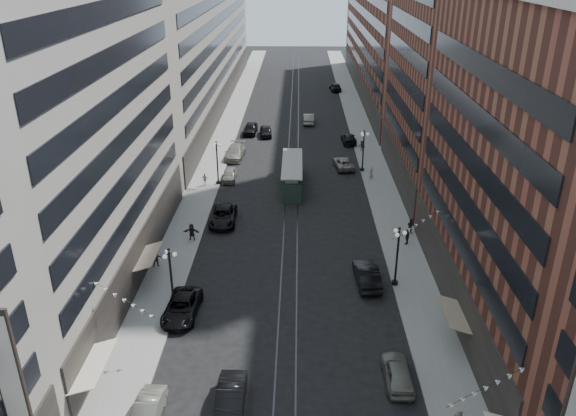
# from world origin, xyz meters

# --- Properties ---
(ground) EXTENTS (220.00, 220.00, 0.00)m
(ground) POSITION_xyz_m (0.00, 60.00, 0.00)
(ground) COLOR black
(ground) RESTS_ON ground
(sidewalk_west) EXTENTS (4.00, 180.00, 0.15)m
(sidewalk_west) POSITION_xyz_m (-11.00, 70.00, 0.07)
(sidewalk_west) COLOR gray
(sidewalk_west) RESTS_ON ground
(sidewalk_east) EXTENTS (4.00, 180.00, 0.15)m
(sidewalk_east) POSITION_xyz_m (11.00, 70.00, 0.07)
(sidewalk_east) COLOR gray
(sidewalk_east) RESTS_ON ground
(rail_west) EXTENTS (0.12, 180.00, 0.02)m
(rail_west) POSITION_xyz_m (-0.70, 70.00, 0.01)
(rail_west) COLOR #2D2D33
(rail_west) RESTS_ON ground
(rail_east) EXTENTS (0.12, 180.00, 0.02)m
(rail_east) POSITION_xyz_m (0.70, 70.00, 0.01)
(rail_east) COLOR #2D2D33
(rail_east) RESTS_ON ground
(building_west_mid) EXTENTS (8.00, 36.00, 28.00)m
(building_west_mid) POSITION_xyz_m (-17.00, 33.00, 14.00)
(building_west_mid) COLOR gray
(building_west_mid) RESTS_ON ground
(building_west_far) EXTENTS (8.00, 90.00, 26.00)m
(building_west_far) POSITION_xyz_m (-17.00, 96.00, 13.00)
(building_west_far) COLOR gray
(building_west_far) RESTS_ON ground
(building_east_mid) EXTENTS (8.00, 30.00, 24.00)m
(building_east_mid) POSITION_xyz_m (17.00, 28.00, 12.00)
(building_east_mid) COLOR brown
(building_east_mid) RESTS_ON ground
(building_east_tower) EXTENTS (8.00, 26.00, 42.00)m
(building_east_tower) POSITION_xyz_m (17.00, 56.00, 21.00)
(building_east_tower) COLOR brown
(building_east_tower) RESTS_ON ground
(building_east_far) EXTENTS (8.00, 72.00, 24.00)m
(building_east_far) POSITION_xyz_m (17.00, 105.00, 12.00)
(building_east_far) COLOR brown
(building_east_far) RESTS_ON ground
(lamppost_sw_far) EXTENTS (1.03, 1.14, 5.52)m
(lamppost_sw_far) POSITION_xyz_m (-9.20, 28.00, 3.10)
(lamppost_sw_far) COLOR black
(lamppost_sw_far) RESTS_ON sidewalk_west
(lamppost_sw_mid) EXTENTS (1.03, 1.14, 5.52)m
(lamppost_sw_mid) POSITION_xyz_m (-9.20, 55.00, 3.10)
(lamppost_sw_mid) COLOR black
(lamppost_sw_mid) RESTS_ON sidewalk_west
(lamppost_se_far) EXTENTS (1.03, 1.14, 5.52)m
(lamppost_se_far) POSITION_xyz_m (9.20, 32.00, 3.10)
(lamppost_se_far) COLOR black
(lamppost_se_far) RESTS_ON sidewalk_east
(lamppost_se_mid) EXTENTS (1.03, 1.14, 5.52)m
(lamppost_se_mid) POSITION_xyz_m (9.20, 60.00, 3.10)
(lamppost_se_mid) COLOR black
(lamppost_se_mid) RESTS_ON sidewalk_east
(streetcar) EXTENTS (2.47, 11.14, 3.08)m
(streetcar) POSITION_xyz_m (0.00, 54.71, 1.42)
(streetcar) COLOR #203227
(streetcar) RESTS_ON ground
(car_1) EXTENTS (1.65, 4.33, 1.41)m
(car_1) POSITION_xyz_m (-8.40, 16.17, 0.71)
(car_1) COLOR slate
(car_1) RESTS_ON ground
(car_2) EXTENTS (2.73, 5.56, 1.52)m
(car_2) POSITION_xyz_m (-8.40, 27.29, 0.76)
(car_2) COLOR black
(car_2) RESTS_ON ground
(car_4) EXTENTS (1.85, 4.53, 1.54)m
(car_4) POSITION_xyz_m (7.52, 19.98, 0.77)
(car_4) COLOR slate
(car_4) RESTS_ON ground
(car_5) EXTENTS (1.77, 4.98, 1.64)m
(car_5) POSITION_xyz_m (-3.38, 17.15, 0.82)
(car_5) COLOR black
(car_5) RESTS_ON ground
(pedestrian_2) EXTENTS (0.95, 0.75, 1.72)m
(pedestrian_2) POSITION_xyz_m (-12.11, 34.61, 1.01)
(pedestrian_2) COLOR black
(pedestrian_2) RESTS_ON sidewalk_west
(car_7) EXTENTS (2.89, 5.93, 1.62)m
(car_7) POSITION_xyz_m (-7.23, 44.21, 0.81)
(car_7) COLOR black
(car_7) RESTS_ON ground
(car_8) EXTENTS (2.78, 6.12, 1.74)m
(car_8) POSITION_xyz_m (-8.17, 65.05, 0.87)
(car_8) COLOR gray
(car_8) RESTS_ON ground
(car_9) EXTENTS (2.30, 5.17, 1.73)m
(car_9) POSITION_xyz_m (-6.96, 76.83, 0.86)
(car_9) COLOR black
(car_9) RESTS_ON ground
(car_10) EXTENTS (2.18, 5.36, 1.73)m
(car_10) POSITION_xyz_m (6.80, 32.30, 0.86)
(car_10) COLOR black
(car_10) RESTS_ON ground
(car_11) EXTENTS (2.99, 5.32, 1.40)m
(car_11) POSITION_xyz_m (6.80, 61.31, 0.70)
(car_11) COLOR gray
(car_11) RESTS_ON ground
(car_12) EXTENTS (2.25, 5.02, 1.43)m
(car_12) POSITION_xyz_m (8.40, 72.29, 0.72)
(car_12) COLOR black
(car_12) RESTS_ON ground
(car_13) EXTENTS (2.21, 4.68, 1.55)m
(car_13) POSITION_xyz_m (-4.43, 75.63, 0.77)
(car_13) COLOR black
(car_13) RESTS_ON ground
(car_14) EXTENTS (1.77, 5.03, 1.66)m
(car_14) POSITION_xyz_m (2.45, 83.03, 0.83)
(car_14) COLOR gray
(car_14) RESTS_ON ground
(pedestrian_5) EXTENTS (1.64, 0.57, 1.74)m
(pedestrian_5) POSITION_xyz_m (-9.84, 39.95, 1.02)
(pedestrian_5) COLOR black
(pedestrian_5) RESTS_ON sidewalk_west
(pedestrian_6) EXTENTS (0.96, 0.58, 1.54)m
(pedestrian_6) POSITION_xyz_m (-10.77, 54.54, 0.92)
(pedestrian_6) COLOR #BAB29A
(pedestrian_6) RESTS_ON sidewalk_west
(pedestrian_7) EXTENTS (0.81, 0.82, 1.53)m
(pedestrian_7) POSITION_xyz_m (12.29, 41.99, 0.91)
(pedestrian_7) COLOR black
(pedestrian_7) RESTS_ON sidewalk_east
(pedestrian_8) EXTENTS (0.80, 0.78, 1.86)m
(pedestrian_8) POSITION_xyz_m (9.93, 56.54, 1.08)
(pedestrian_8) COLOR #ABA08D
(pedestrian_8) RESTS_ON sidewalk_east
(pedestrian_9) EXTENTS (1.02, 0.48, 1.53)m
(pedestrian_9) POSITION_xyz_m (9.93, 68.10, 0.92)
(pedestrian_9) COLOR black
(pedestrian_9) RESTS_ON sidewalk_east
(car_extra_0) EXTENTS (2.57, 5.28, 1.73)m
(car_extra_0) POSITION_xyz_m (8.40, 107.82, 0.87)
(car_extra_0) COLOR black
(car_extra_0) RESTS_ON ground
(car_extra_1) EXTENTS (1.78, 4.19, 1.41)m
(car_extra_1) POSITION_xyz_m (-7.98, 56.59, 0.71)
(car_extra_1) COLOR gray
(car_extra_1) RESTS_ON ground
(pedestrian_extra_0) EXTENTS (0.85, 0.98, 1.55)m
(pedestrian_extra_0) POSITION_xyz_m (11.53, 39.41, 0.92)
(pedestrian_extra_0) COLOR black
(pedestrian_extra_0) RESTS_ON sidewalk_east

